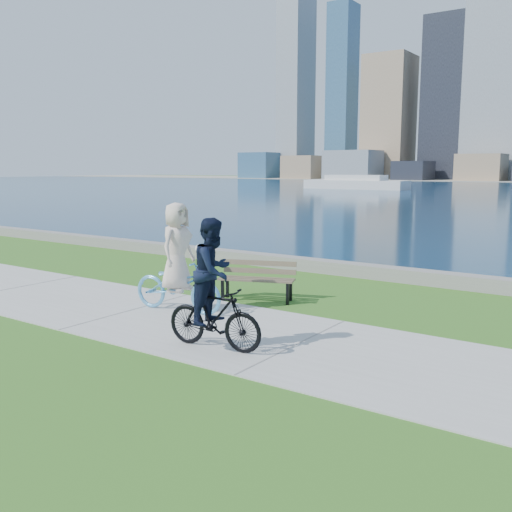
{
  "coord_description": "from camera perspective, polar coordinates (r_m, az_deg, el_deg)",
  "views": [
    {
      "loc": [
        4.67,
        -7.95,
        2.94
      ],
      "look_at": [
        -2.07,
        1.78,
        1.1
      ],
      "focal_mm": 40.0,
      "sensor_mm": 36.0,
      "label": 1
    }
  ],
  "objects": [
    {
      "name": "cyclist_woman",
      "position": [
        11.71,
        -7.85,
        -1.53
      ],
      "size": [
        0.97,
        2.14,
        2.23
      ],
      "rotation": [
        0.0,
        0.0,
        1.69
      ],
      "color": "#5EB0E5",
      "rests_on": "ground"
    },
    {
      "name": "seawall",
      "position": [
        15.15,
        16.19,
        -2.03
      ],
      "size": [
        90.0,
        0.5,
        0.35
      ],
      "primitive_type": "cube",
      "color": "slate",
      "rests_on": "ground"
    },
    {
      "name": "park_bench",
      "position": [
        12.71,
        0.17,
        -2.08
      ],
      "size": [
        1.77,
        1.14,
        0.87
      ],
      "rotation": [
        0.0,
        0.0,
        0.36
      ],
      "color": "black",
      "rests_on": "ground"
    },
    {
      "name": "cyclist_man",
      "position": [
        9.21,
        -4.24,
        -3.85
      ],
      "size": [
        0.73,
        1.78,
        2.14
      ],
      "rotation": [
        0.0,
        0.0,
        1.69
      ],
      "color": "black",
      "rests_on": "ground"
    },
    {
      "name": "concrete_path",
      "position": [
        9.67,
        4.15,
        -8.82
      ],
      "size": [
        80.0,
        3.5,
        0.02
      ],
      "primitive_type": "cube",
      "color": "#A5A5A0",
      "rests_on": "ground"
    },
    {
      "name": "bollard_lamp",
      "position": [
        12.88,
        -5.64,
        -1.16
      ],
      "size": [
        0.2,
        0.2,
        1.25
      ],
      "color": "black",
      "rests_on": "ground"
    },
    {
      "name": "ferry_near",
      "position": [
        79.64,
        9.95,
        7.18
      ],
      "size": [
        14.12,
        4.03,
        1.92
      ],
      "color": "silver",
      "rests_on": "ground"
    },
    {
      "name": "ground",
      "position": [
        9.68,
        4.15,
        -8.88
      ],
      "size": [
        320.0,
        320.0,
        0.0
      ],
      "primitive_type": "plane",
      "color": "#2D5E18",
      "rests_on": "ground"
    }
  ]
}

